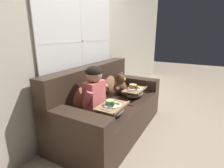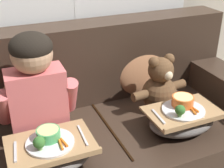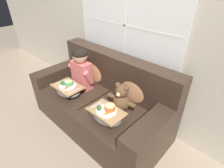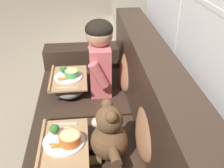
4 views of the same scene
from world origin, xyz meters
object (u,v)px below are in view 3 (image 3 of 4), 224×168
at_px(child_figure, 81,67).
at_px(lap_tray_teddy, 107,115).
at_px(lap_tray_child, 68,89).
at_px(throw_pillow_behind_teddy, 134,88).
at_px(throw_pillow_behind_child, 94,70).
at_px(couch, 102,102).
at_px(teddy_bear, 121,99).

height_order(child_figure, lap_tray_teddy, child_figure).
bearing_deg(lap_tray_child, throw_pillow_behind_teddy, 33.21).
height_order(throw_pillow_behind_child, lap_tray_teddy, throw_pillow_behind_child).
bearing_deg(couch, throw_pillow_behind_child, 151.53).
distance_m(teddy_bear, lap_tray_child, 0.78).
bearing_deg(lap_tray_child, couch, 37.48).
relative_size(couch, throw_pillow_behind_child, 4.57).
distance_m(throw_pillow_behind_teddy, lap_tray_child, 0.88).
relative_size(child_figure, lap_tray_child, 1.45).
bearing_deg(throw_pillow_behind_child, teddy_bear, -17.56).
distance_m(throw_pillow_behind_teddy, lap_tray_teddy, 0.49).
xyz_separation_m(couch, lap_tray_child, (-0.37, -0.28, 0.19)).
relative_size(couch, lap_tray_child, 4.73).
distance_m(throw_pillow_behind_child, child_figure, 0.26).
relative_size(throw_pillow_behind_child, throw_pillow_behind_teddy, 1.03).
relative_size(lap_tray_child, lap_tray_teddy, 1.00).
bearing_deg(throw_pillow_behind_child, lap_tray_child, -90.07).
xyz_separation_m(couch, lap_tray_teddy, (0.37, -0.28, 0.19)).
bearing_deg(lap_tray_teddy, teddy_bear, 89.93).
bearing_deg(throw_pillow_behind_child, couch, -28.47).
xyz_separation_m(couch, teddy_bear, (0.37, -0.03, 0.27)).
bearing_deg(throw_pillow_behind_teddy, teddy_bear, -89.87).
bearing_deg(throw_pillow_behind_child, throw_pillow_behind_teddy, 0.00).
bearing_deg(teddy_bear, child_figure, 179.70).
distance_m(couch, throw_pillow_behind_child, 0.52).
relative_size(couch, lap_tray_teddy, 4.75).
distance_m(lap_tray_child, lap_tray_teddy, 0.73).
distance_m(child_figure, lap_tray_teddy, 0.81).
height_order(lap_tray_child, lap_tray_teddy, same).
bearing_deg(lap_tray_teddy, child_figure, 161.11).
bearing_deg(child_figure, lap_tray_child, -90.13).
bearing_deg(teddy_bear, lap_tray_teddy, -90.07).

